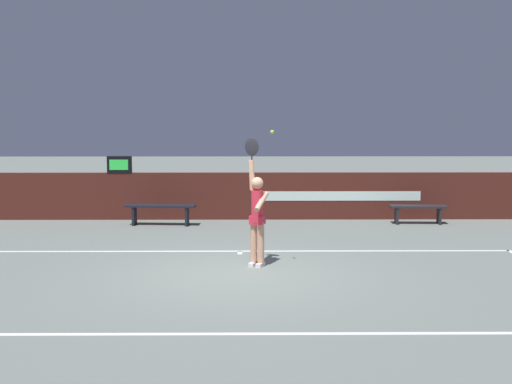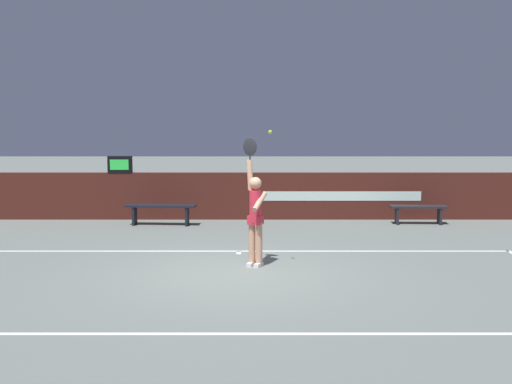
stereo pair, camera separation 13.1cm
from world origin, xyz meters
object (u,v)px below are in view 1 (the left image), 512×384
Objects in this scene: speed_display at (119,165)px; courtside_bench_near at (160,210)px; tennis_ball at (272,132)px; courtside_bench_far at (418,210)px; tennis_player at (257,213)px.

speed_display is 0.35× the size of courtside_bench_near.
tennis_ball reaches higher than courtside_bench_far.
speed_display is at bearing 124.39° from tennis_ball.
courtside_bench_far is (6.60, 0.15, -0.04)m from courtside_bench_near.
courtside_bench_near is at bearing 119.48° from tennis_ball.
tennis_ball is (0.27, -0.32, 1.52)m from tennis_player.
courtside_bench_far is (7.80, -0.77, -1.12)m from speed_display.
courtside_bench_near is at bearing -37.62° from speed_display.
speed_display is 6.95m from tennis_ball.
speed_display is 7.92m from courtside_bench_far.
tennis_player reaches higher than courtside_bench_far.
courtside_bench_near is (-2.41, 4.42, -0.60)m from tennis_player.
speed_display is 0.26× the size of tennis_player.
courtside_bench_near is 6.61m from courtside_bench_far.
tennis_player is at bearing -55.95° from speed_display.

